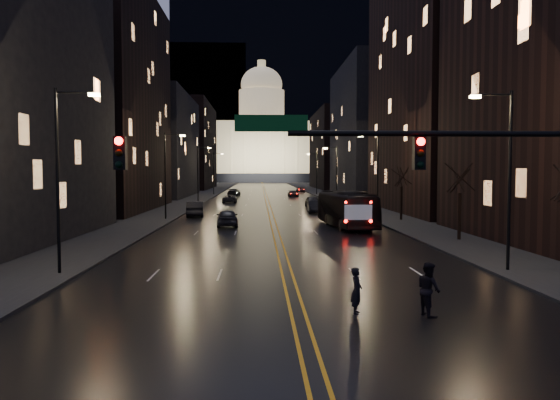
{
  "coord_description": "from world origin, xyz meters",
  "views": [
    {
      "loc": [
        -1.37,
        -16.45,
        5.06
      ],
      "look_at": [
        -0.34,
        10.21,
        3.65
      ],
      "focal_mm": 35.0,
      "sensor_mm": 36.0,
      "label": 1
    }
  ],
  "objects": [
    {
      "name": "ground",
      "position": [
        0.0,
        0.0,
        0.0
      ],
      "size": [
        900.0,
        900.0,
        0.0
      ],
      "primitive_type": "plane",
      "color": "black",
      "rests_on": "ground"
    },
    {
      "name": "road",
      "position": [
        0.0,
        130.0,
        0.01
      ],
      "size": [
        20.0,
        320.0,
        0.02
      ],
      "primitive_type": "cube",
      "color": "black",
      "rests_on": "ground"
    },
    {
      "name": "sidewalk_left",
      "position": [
        -14.0,
        130.0,
        0.08
      ],
      "size": [
        8.0,
        320.0,
        0.16
      ],
      "primitive_type": "cube",
      "color": "black",
      "rests_on": "ground"
    },
    {
      "name": "sidewalk_right",
      "position": [
        14.0,
        130.0,
        0.08
      ],
      "size": [
        8.0,
        320.0,
        0.16
      ],
      "primitive_type": "cube",
      "color": "black",
      "rests_on": "ground"
    },
    {
      "name": "center_line",
      "position": [
        0.0,
        130.0,
        0.03
      ],
      "size": [
        0.62,
        320.0,
        0.01
      ],
      "primitive_type": "cube",
      "color": "orange",
      "rests_on": "road"
    },
    {
      "name": "building_left_mid",
      "position": [
        -21.0,
        54.0,
        14.0
      ],
      "size": [
        12.0,
        30.0,
        28.0
      ],
      "primitive_type": "cube",
      "color": "black",
      "rests_on": "ground"
    },
    {
      "name": "building_left_far",
      "position": [
        -21.0,
        92.0,
        10.0
      ],
      "size": [
        12.0,
        34.0,
        20.0
      ],
      "primitive_type": "cube",
      "color": "black",
      "rests_on": "ground"
    },
    {
      "name": "building_left_dist",
      "position": [
        -21.0,
        140.0,
        12.0
      ],
      "size": [
        12.0,
        40.0,
        24.0
      ],
      "primitive_type": "cube",
      "color": "black",
      "rests_on": "ground"
    },
    {
      "name": "building_right_tall",
      "position": [
        21.0,
        50.0,
        19.0
      ],
      "size": [
        12.0,
        30.0,
        38.0
      ],
      "primitive_type": "cube",
      "color": "black",
      "rests_on": "ground"
    },
    {
      "name": "building_right_mid",
      "position": [
        21.0,
        92.0,
        13.0
      ],
      "size": [
        12.0,
        34.0,
        26.0
      ],
      "primitive_type": "cube",
      "color": "black",
      "rests_on": "ground"
    },
    {
      "name": "building_right_dist",
      "position": [
        21.0,
        140.0,
        11.0
      ],
      "size": [
        12.0,
        40.0,
        22.0
      ],
      "primitive_type": "cube",
      "color": "black",
      "rests_on": "ground"
    },
    {
      "name": "mountain_ridge",
      "position": [
        40.0,
        380.0,
        65.0
      ],
      "size": [
        520.0,
        60.0,
        130.0
      ],
      "primitive_type": "cube",
      "color": "black",
      "rests_on": "ground"
    },
    {
      "name": "capitol",
      "position": [
        0.0,
        250.0,
        17.15
      ],
      "size": [
        90.0,
        50.0,
        58.5
      ],
      "color": "black",
      "rests_on": "ground"
    },
    {
      "name": "traffic_signal",
      "position": [
        5.91,
        -0.0,
        5.1
      ],
      "size": [
        17.29,
        0.45,
        7.0
      ],
      "color": "black",
      "rests_on": "ground"
    },
    {
      "name": "streetlamp_right_near",
      "position": [
        10.81,
        10.0,
        5.08
      ],
      "size": [
        2.13,
        0.25,
        9.0
      ],
      "color": "black",
      "rests_on": "ground"
    },
    {
      "name": "streetlamp_left_near",
      "position": [
        -10.81,
        10.0,
        5.08
      ],
      "size": [
        2.13,
        0.25,
        9.0
      ],
      "color": "black",
      "rests_on": "ground"
    },
    {
      "name": "streetlamp_right_mid",
      "position": [
        10.81,
        40.0,
        5.08
      ],
      "size": [
        2.13,
        0.25,
        9.0
      ],
      "color": "black",
      "rests_on": "ground"
    },
    {
      "name": "streetlamp_left_mid",
      "position": [
        -10.81,
        40.0,
        5.08
      ],
      "size": [
        2.13,
        0.25,
        9.0
      ],
      "color": "black",
      "rests_on": "ground"
    },
    {
      "name": "streetlamp_right_far",
      "position": [
        10.81,
        70.0,
        5.08
      ],
      "size": [
        2.13,
        0.25,
        9.0
      ],
      "color": "black",
      "rests_on": "ground"
    },
    {
      "name": "streetlamp_left_far",
      "position": [
        -10.81,
        70.0,
        5.08
      ],
      "size": [
        2.13,
        0.25,
        9.0
      ],
      "color": "black",
      "rests_on": "ground"
    },
    {
      "name": "streetlamp_right_dist",
      "position": [
        10.81,
        100.0,
        5.08
      ],
      "size": [
        2.13,
        0.25,
        9.0
      ],
      "color": "black",
      "rests_on": "ground"
    },
    {
      "name": "streetlamp_left_dist",
      "position": [
        -10.81,
        100.0,
        5.08
      ],
      "size": [
        2.13,
        0.25,
        9.0
      ],
      "color": "black",
      "rests_on": "ground"
    },
    {
      "name": "tree_right_mid",
      "position": [
        13.0,
        22.0,
        4.53
      ],
      "size": [
        2.4,
        2.4,
        6.65
      ],
      "color": "black",
      "rests_on": "ground"
    },
    {
      "name": "tree_right_far",
      "position": [
        13.0,
        38.0,
        4.53
      ],
      "size": [
        2.4,
        2.4,
        6.65
      ],
      "color": "black",
      "rests_on": "ground"
    },
    {
      "name": "bus",
      "position": [
        6.48,
        32.29,
        1.64
      ],
      "size": [
        3.92,
        11.98,
        3.28
      ],
      "primitive_type": "imported",
      "rotation": [
        0.0,
        0.0,
        0.1
      ],
      "color": "black",
      "rests_on": "ground"
    },
    {
      "name": "oncoming_car_a",
      "position": [
        -4.28,
        33.37,
        0.81
      ],
      "size": [
        2.26,
        4.89,
        1.62
      ],
      "primitive_type": "imported",
      "rotation": [
        0.0,
        0.0,
        3.21
      ],
      "color": "black",
      "rests_on": "ground"
    },
    {
      "name": "oncoming_car_b",
      "position": [
        -8.5,
        44.43,
        0.85
      ],
      "size": [
        2.31,
        5.34,
        1.71
      ],
      "primitive_type": "imported",
      "rotation": [
        0.0,
        0.0,
        3.24
      ],
      "color": "black",
      "rests_on": "ground"
    },
    {
      "name": "oncoming_car_c",
      "position": [
        -6.01,
        70.39,
        0.66
      ],
      "size": [
        2.2,
        4.73,
        1.31
      ],
      "primitive_type": "imported",
      "rotation": [
        0.0,
        0.0,
        3.14
      ],
      "color": "black",
      "rests_on": "ground"
    },
    {
      "name": "oncoming_car_d",
      "position": [
        -6.47,
        94.14,
        0.76
      ],
      "size": [
        2.7,
        5.46,
        1.52
      ],
      "primitive_type": "imported",
      "rotation": [
        0.0,
        0.0,
        3.03
      ],
      "color": "black",
      "rests_on": "ground"
    },
    {
      "name": "receding_car_a",
      "position": [
        5.35,
        49.03,
        0.76
      ],
      "size": [
        1.73,
        4.66,
        1.52
      ],
      "primitive_type": "imported",
      "rotation": [
        0.0,
        0.0,
        -0.03
      ],
      "color": "black",
      "rests_on": "ground"
    },
    {
      "name": "receding_car_b",
      "position": [
        6.16,
        59.58,
        0.8
      ],
      "size": [
        2.0,
        4.75,
        1.6
      ],
      "primitive_type": "imported",
      "rotation": [
        0.0,
        0.0,
        0.02
      ],
      "color": "black",
      "rests_on": "ground"
    },
    {
      "name": "receding_car_c",
      "position": [
        5.3,
        89.87,
        0.64
      ],
      "size": [
        2.08,
        4.54,
        1.29
      ],
      "primitive_type": "imported",
      "rotation": [
        0.0,
        0.0,
        0.06
      ],
      "color": "black",
      "rests_on": "ground"
    },
    {
      "name": "receding_car_d",
      "position": [
        8.5,
        112.29,
        0.64
      ],
      "size": [
        2.5,
        4.77,
        1.28
      ],
      "primitive_type": "imported",
      "rotation": [
        0.0,
        0.0,
        -0.08
      ],
      "color": "black",
      "rests_on": "ground"
    },
    {
      "name": "pedestrian_a",
      "position": [
        2.07,
        2.52,
        0.83
      ],
      "size": [
        0.55,
        0.69,
        1.66
      ],
      "primitive_type": "imported",
      "rotation": [
        0.0,
        0.0,
        1.28
      ],
      "color": "black",
      "rests_on": "ground"
    },
    {
      "name": "pedestrian_b",
      "position": [
        4.54,
        2.16,
        0.95
      ],
      "size": [
        0.72,
        1.02,
        1.9
      ],
      "primitive_type": "imported",
      "rotation": [
        0.0,
        0.0,
        1.82
      ],
      "color": "black",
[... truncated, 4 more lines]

